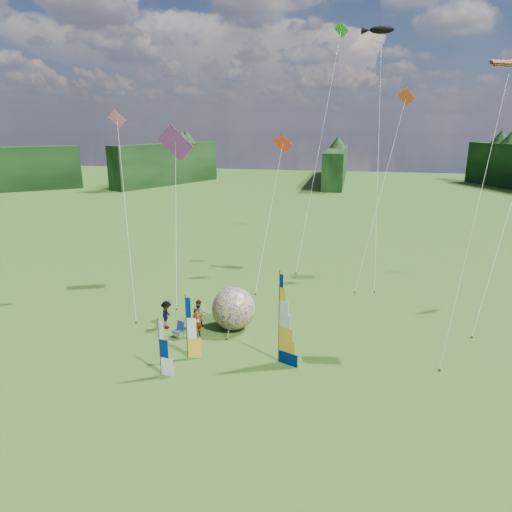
% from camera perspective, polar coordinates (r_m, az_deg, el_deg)
% --- Properties ---
extents(ground, '(220.00, 220.00, 0.00)m').
position_cam_1_polar(ground, '(23.63, 0.36, -15.79)').
color(ground, '#54782A').
rests_on(ground, ground).
extents(treeline_ring, '(210.00, 210.00, 8.00)m').
position_cam_1_polar(treeline_ring, '(21.78, 0.38, -6.82)').
color(treeline_ring, '#20471B').
rests_on(treeline_ring, ground).
extents(feather_banner_main, '(1.29, 0.64, 5.06)m').
position_cam_1_polar(feather_banner_main, '(24.53, 2.90, -7.86)').
color(feather_banner_main, '#00195A').
rests_on(feather_banner_main, ground).
extents(side_banner_left, '(1.00, 0.25, 3.60)m').
position_cam_1_polar(side_banner_left, '(25.47, -8.67, -8.90)').
color(side_banner_left, yellow).
rests_on(side_banner_left, ground).
extents(side_banner_far, '(0.92, 0.23, 3.06)m').
position_cam_1_polar(side_banner_far, '(24.20, -11.95, -11.19)').
color(side_banner_far, white).
rests_on(side_banner_far, ground).
extents(bol_inflatable, '(2.74, 2.74, 2.73)m').
position_cam_1_polar(bol_inflatable, '(28.86, -2.83, -6.57)').
color(bol_inflatable, '#0E0483').
rests_on(bol_inflatable, ground).
extents(spectator_a, '(0.78, 0.71, 1.79)m').
position_cam_1_polar(spectator_a, '(28.25, -7.38, -8.25)').
color(spectator_a, '#66594C').
rests_on(spectator_a, ground).
extents(spectator_b, '(0.91, 0.51, 1.80)m').
position_cam_1_polar(spectator_b, '(29.50, -7.08, -7.14)').
color(spectator_b, '#66594C').
rests_on(spectator_b, ground).
extents(spectator_c, '(0.63, 1.24, 1.83)m').
position_cam_1_polar(spectator_c, '(29.57, -11.10, -7.24)').
color(spectator_c, '#66594C').
rests_on(spectator_c, ground).
extents(spectator_d, '(0.94, 0.96, 1.62)m').
position_cam_1_polar(spectator_d, '(30.16, -2.17, -6.67)').
color(spectator_d, '#66594C').
rests_on(spectator_d, ground).
extents(camp_chair, '(0.76, 0.76, 1.01)m').
position_cam_1_polar(camp_chair, '(28.36, -9.71, -9.12)').
color(camp_chair, navy).
rests_on(camp_chair, ground).
extents(kite_whale, '(6.47, 14.95, 22.01)m').
position_cam_1_polar(kite_whale, '(40.21, 15.13, 13.49)').
color(kite_whale, black).
rests_on(kite_whale, ground).
extents(kite_rainbow_delta, '(7.35, 12.08, 13.53)m').
position_cam_1_polar(kite_rainbow_delta, '(34.34, -10.06, 6.29)').
color(kite_rainbow_delta, '#F92100').
rests_on(kite_rainbow_delta, ground).
extents(kite_parafoil, '(7.35, 10.09, 17.65)m').
position_cam_1_polar(kite_parafoil, '(26.91, 26.02, 6.67)').
color(kite_parafoil, '#CC4A21').
rests_on(kite_parafoil, ground).
extents(small_kite_red, '(3.98, 9.92, 12.29)m').
position_cam_1_polar(small_kite_red, '(36.48, 1.73, 6.11)').
color(small_kite_red, red).
rests_on(small_kite_red, ground).
extents(small_kite_orange, '(6.39, 9.52, 15.81)m').
position_cam_1_polar(small_kite_orange, '(37.54, 15.42, 8.55)').
color(small_kite_orange, '#F34917').
rests_on(small_kite_orange, ground).
extents(small_kite_yellow, '(9.95, 11.89, 11.19)m').
position_cam_1_polar(small_kite_yellow, '(33.24, 28.24, 2.21)').
color(small_kite_yellow, '#FFDA04').
rests_on(small_kite_yellow, ground).
extents(small_kite_pink, '(6.23, 8.49, 13.94)m').
position_cam_1_polar(small_kite_pink, '(32.32, -15.99, 5.67)').
color(small_kite_pink, '#D45A76').
rests_on(small_kite_pink, ground).
extents(small_kite_green, '(6.72, 12.87, 22.17)m').
position_cam_1_polar(small_kite_green, '(42.62, 7.97, 14.10)').
color(small_kite_green, green).
rests_on(small_kite_green, ground).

